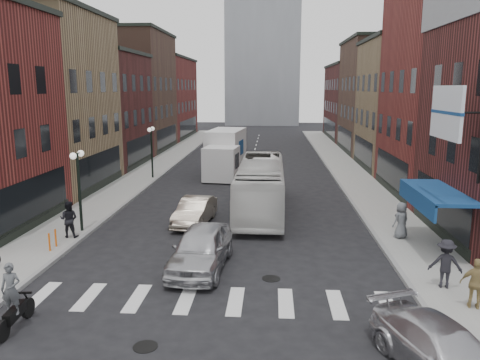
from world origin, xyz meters
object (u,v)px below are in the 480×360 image
motorcycle_rider (13,299)px  ped_left_solo (69,219)px  bike_rack (53,240)px  ped_right_c (401,220)px  streetlamp_near (78,176)px  curb_car (444,351)px  sedan_left_near (201,248)px  billboard_sign (449,114)px  transit_bus (261,186)px  ped_right_a (446,264)px  sedan_left_far (195,211)px  box_truck (225,153)px  streetlamp_far (151,143)px  ped_right_b (476,284)px

motorcycle_rider → ped_left_solo: (-1.92, 8.28, 0.04)m
bike_rack → ped_right_c: ped_right_c is taller
ped_right_c → ped_left_solo: bearing=-26.7°
streetlamp_near → curb_car: streetlamp_near is taller
sedan_left_near → ped_right_c: bearing=28.9°
billboard_sign → bike_rack: billboard_sign is taller
bike_rack → transit_bus: bearing=40.1°
curb_car → ped_right_a: size_ratio=2.59×
streetlamp_near → ped_right_a: 16.64m
ped_right_a → ped_left_solo: bearing=-3.1°
bike_rack → ped_left_solo: 1.72m
transit_bus → ped_right_a: bearing=-56.8°
sedan_left_near → billboard_sign: bearing=8.4°
motorcycle_rider → sedan_left_far: 11.88m
sedan_left_far → box_truck: bearing=95.7°
bike_rack → ped_right_a: bearing=-10.7°
ped_left_solo → ped_right_c: 15.65m
motorcycle_rider → transit_bus: (6.99, 14.16, 0.54)m
box_truck → ped_right_c: (9.97, -16.48, -0.79)m
streetlamp_far → ped_right_a: size_ratio=2.34×
billboard_sign → motorcycle_rider: bearing=-157.7°
streetlamp_far → bike_rack: streetlamp_far is taller
sedan_left_far → curb_car: (8.36, -12.79, -0.04)m
billboard_sign → sedan_left_far: size_ratio=0.88×
streetlamp_far → box_truck: bearing=23.3°
box_truck → billboard_sign: bearing=-55.7°
streetlamp_far → sedan_left_near: bearing=-70.0°
transit_bus → curb_car: transit_bus is taller
streetlamp_far → box_truck: streetlamp_far is taller
sedan_left_near → ped_right_a: bearing=-5.2°
transit_bus → motorcycle_rider: bearing=-115.9°
billboard_sign → ped_right_c: (-0.52, 3.39, -5.12)m
bike_rack → curb_car: bearing=-30.2°
ped_left_solo → curb_car: bearing=143.7°
box_truck → sedan_left_near: 20.60m
streetlamp_far → motorcycle_rider: 23.47m
streetlamp_near → streetlamp_far: size_ratio=1.00×
billboard_sign → transit_bus: (-7.23, 8.33, -4.61)m
transit_bus → ped_right_b: size_ratio=6.59×
box_truck → transit_bus: bearing=-67.8°
transit_bus → sedan_left_far: (-3.41, -2.83, -0.83)m
streetlamp_far → ped_left_solo: bearing=-90.6°
bike_rack → curb_car: size_ratio=0.18×
sedan_left_far → curb_car: 15.28m
curb_car → box_truck: bearing=84.3°
box_truck → curb_car: size_ratio=1.89×
ped_right_b → ped_left_solo: bearing=-3.9°
sedan_left_near → streetlamp_far: bearing=114.2°
ped_right_b → sedan_left_far: bearing=-23.9°
sedan_left_near → ped_right_c: ped_right_c is taller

